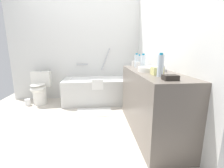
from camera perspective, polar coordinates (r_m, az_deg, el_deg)
ground_plane at (r=2.75m, az=-12.86°, el=-12.50°), size 3.71×3.71×0.00m
wall_back_tiled at (r=3.77m, az=-11.47°, el=12.88°), size 3.11×0.10×2.37m
wall_right_mirror at (r=2.69m, az=17.79°, el=12.72°), size 0.10×2.86×2.37m
bathtub at (r=3.45m, az=-3.29°, el=-1.95°), size 1.69×0.74×1.18m
toilet at (r=3.67m, az=-24.91°, el=-1.46°), size 0.40×0.49×0.69m
vanity_counter at (r=2.26m, az=13.95°, el=-6.37°), size 0.52×1.53×0.86m
sink_basin at (r=2.12m, az=13.68°, el=5.27°), size 0.31×0.31×0.06m
sink_faucet at (r=2.19m, az=18.30°, el=5.29°), size 0.11×0.15×0.08m
water_bottle_0 at (r=2.30m, az=11.33°, el=7.86°), size 0.07×0.07×0.23m
water_bottle_1 at (r=1.75m, az=17.35°, el=6.46°), size 0.07×0.07×0.25m
water_bottle_2 at (r=2.75m, az=9.90°, el=8.37°), size 0.06×0.06×0.20m
water_bottle_3 at (r=2.61m, az=8.96°, el=8.44°), size 0.06×0.06×0.23m
drinking_glass_0 at (r=2.50m, az=9.46°, el=6.93°), size 0.07×0.07×0.10m
drinking_glass_1 at (r=2.76m, az=8.00°, el=7.43°), size 0.07×0.07×0.09m
amenity_basket at (r=1.59m, az=20.59°, el=2.23°), size 0.14×0.10×0.05m
soap_dish at (r=2.45m, az=11.51°, el=5.84°), size 0.09×0.06×0.02m
tissue_box at (r=1.88m, az=16.19°, el=4.65°), size 0.12×0.12×0.09m
bath_mat at (r=2.96m, az=-6.54°, el=-10.22°), size 0.65×0.40×0.01m
toilet_paper_roll at (r=3.72m, az=-28.50°, el=-5.90°), size 0.11×0.11×0.14m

